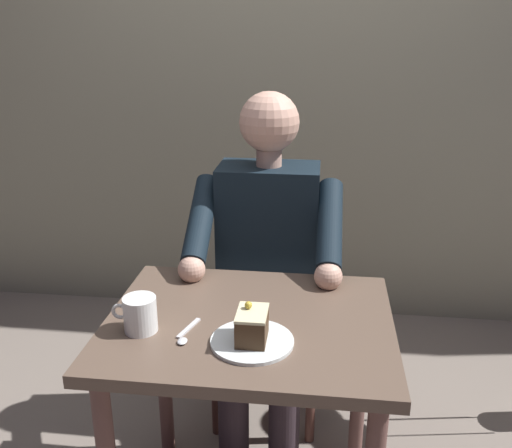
{
  "coord_description": "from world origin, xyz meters",
  "views": [
    {
      "loc": [
        -0.19,
        1.38,
        1.51
      ],
      "look_at": [
        -0.01,
        -0.1,
        0.97
      ],
      "focal_mm": 39.38,
      "sensor_mm": 36.0,
      "label": 1
    }
  ],
  "objects_px": {
    "cake_slice": "(252,326)",
    "coffee_cup": "(140,314)",
    "dining_table": "(249,354)",
    "seated_person": "(266,267)",
    "dessert_spoon": "(185,335)",
    "chair": "(270,290)"
  },
  "relations": [
    {
      "from": "chair",
      "to": "dessert_spoon",
      "type": "xyz_separation_m",
      "value": [
        0.16,
        0.74,
        0.22
      ]
    },
    {
      "from": "cake_slice",
      "to": "coffee_cup",
      "type": "relative_size",
      "value": 0.87
    },
    {
      "from": "coffee_cup",
      "to": "seated_person",
      "type": "bearing_deg",
      "value": -116.95
    },
    {
      "from": "coffee_cup",
      "to": "dessert_spoon",
      "type": "distance_m",
      "value": 0.14
    },
    {
      "from": "dining_table",
      "to": "seated_person",
      "type": "height_order",
      "value": "seated_person"
    },
    {
      "from": "chair",
      "to": "seated_person",
      "type": "xyz_separation_m",
      "value": [
        0.0,
        0.17,
        0.17
      ]
    },
    {
      "from": "seated_person",
      "to": "cake_slice",
      "type": "height_order",
      "value": "seated_person"
    },
    {
      "from": "dining_table",
      "to": "cake_slice",
      "type": "bearing_deg",
      "value": 101.06
    },
    {
      "from": "seated_person",
      "to": "cake_slice",
      "type": "xyz_separation_m",
      "value": [
        -0.02,
        0.59,
        0.1
      ]
    },
    {
      "from": "cake_slice",
      "to": "dessert_spoon",
      "type": "relative_size",
      "value": 0.77
    },
    {
      "from": "cake_slice",
      "to": "coffee_cup",
      "type": "height_order",
      "value": "cake_slice"
    },
    {
      "from": "chair",
      "to": "seated_person",
      "type": "relative_size",
      "value": 0.7
    },
    {
      "from": "chair",
      "to": "seated_person",
      "type": "height_order",
      "value": "seated_person"
    },
    {
      "from": "dining_table",
      "to": "dessert_spoon",
      "type": "distance_m",
      "value": 0.23
    },
    {
      "from": "chair",
      "to": "coffee_cup",
      "type": "bearing_deg",
      "value": 68.68
    },
    {
      "from": "chair",
      "to": "dessert_spoon",
      "type": "distance_m",
      "value": 0.79
    },
    {
      "from": "coffee_cup",
      "to": "dessert_spoon",
      "type": "xyz_separation_m",
      "value": [
        -0.13,
        0.02,
        -0.05
      ]
    },
    {
      "from": "chair",
      "to": "dessert_spoon",
      "type": "bearing_deg",
      "value": 78.11
    },
    {
      "from": "dining_table",
      "to": "cake_slice",
      "type": "distance_m",
      "value": 0.21
    },
    {
      "from": "seated_person",
      "to": "coffee_cup",
      "type": "relative_size",
      "value": 10.36
    },
    {
      "from": "seated_person",
      "to": "dessert_spoon",
      "type": "distance_m",
      "value": 0.6
    },
    {
      "from": "coffee_cup",
      "to": "dessert_spoon",
      "type": "bearing_deg",
      "value": 172.64
    }
  ]
}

